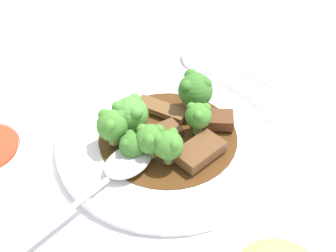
{
  "coord_description": "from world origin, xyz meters",
  "views": [
    {
      "loc": [
        -0.27,
        0.38,
        0.45
      ],
      "look_at": [
        0.0,
        0.0,
        0.03
      ],
      "focal_mm": 50.0,
      "sensor_mm": 36.0,
      "label": 1
    }
  ],
  "objects_px": {
    "broccoli_floret_5": "(194,89)",
    "beef_strip_0": "(200,151)",
    "beef_strip_2": "(155,135)",
    "broccoli_floret_4": "(130,114)",
    "broccoli_floret_0": "(113,125)",
    "broccoli_floret_2": "(132,145)",
    "main_plate": "(168,139)",
    "sauce_dish": "(206,56)",
    "broccoli_floret_3": "(198,116)",
    "broccoli_floret_6": "(150,139)",
    "beef_strip_1": "(214,120)",
    "beef_strip_3": "(161,109)",
    "broccoli_floret_1": "(169,145)",
    "serving_spoon": "(119,169)"
  },
  "relations": [
    {
      "from": "broccoli_floret_5",
      "to": "beef_strip_0",
      "type": "bearing_deg",
      "value": 127.99
    },
    {
      "from": "beef_strip_2",
      "to": "broccoli_floret_4",
      "type": "height_order",
      "value": "broccoli_floret_4"
    },
    {
      "from": "broccoli_floret_0",
      "to": "broccoli_floret_2",
      "type": "distance_m",
      "value": 0.04
    },
    {
      "from": "main_plate",
      "to": "sauce_dish",
      "type": "xyz_separation_m",
      "value": [
        0.07,
        -0.21,
        -0.0
      ]
    },
    {
      "from": "sauce_dish",
      "to": "broccoli_floret_3",
      "type": "bearing_deg",
      "value": 118.07
    },
    {
      "from": "broccoli_floret_3",
      "to": "broccoli_floret_5",
      "type": "distance_m",
      "value": 0.05
    },
    {
      "from": "main_plate",
      "to": "broccoli_floret_4",
      "type": "height_order",
      "value": "broccoli_floret_4"
    },
    {
      "from": "beef_strip_0",
      "to": "broccoli_floret_6",
      "type": "xyz_separation_m",
      "value": [
        0.05,
        0.04,
        0.02
      ]
    },
    {
      "from": "beef_strip_1",
      "to": "beef_strip_3",
      "type": "height_order",
      "value": "beef_strip_1"
    },
    {
      "from": "broccoli_floret_0",
      "to": "broccoli_floret_6",
      "type": "height_order",
      "value": "broccoli_floret_0"
    },
    {
      "from": "broccoli_floret_1",
      "to": "broccoli_floret_5",
      "type": "relative_size",
      "value": 0.83
    },
    {
      "from": "broccoli_floret_0",
      "to": "main_plate",
      "type": "bearing_deg",
      "value": -132.41
    },
    {
      "from": "broccoli_floret_3",
      "to": "broccoli_floret_5",
      "type": "height_order",
      "value": "broccoli_floret_5"
    },
    {
      "from": "main_plate",
      "to": "beef_strip_2",
      "type": "xyz_separation_m",
      "value": [
        0.01,
        0.01,
        0.01
      ]
    },
    {
      "from": "broccoli_floret_3",
      "to": "serving_spoon",
      "type": "relative_size",
      "value": 0.21
    },
    {
      "from": "broccoli_floret_0",
      "to": "serving_spoon",
      "type": "distance_m",
      "value": 0.06
    },
    {
      "from": "beef_strip_1",
      "to": "sauce_dish",
      "type": "bearing_deg",
      "value": -55.35
    },
    {
      "from": "beef_strip_2",
      "to": "broccoli_floret_5",
      "type": "bearing_deg",
      "value": -94.96
    },
    {
      "from": "beef_strip_1",
      "to": "broccoli_floret_0",
      "type": "distance_m",
      "value": 0.14
    },
    {
      "from": "broccoli_floret_1",
      "to": "broccoli_floret_3",
      "type": "height_order",
      "value": "same"
    },
    {
      "from": "beef_strip_0",
      "to": "broccoli_floret_2",
      "type": "xyz_separation_m",
      "value": [
        0.07,
        0.05,
        0.01
      ]
    },
    {
      "from": "main_plate",
      "to": "broccoli_floret_2",
      "type": "bearing_deg",
      "value": 78.87
    },
    {
      "from": "main_plate",
      "to": "broccoli_floret_0",
      "type": "distance_m",
      "value": 0.08
    },
    {
      "from": "broccoli_floret_2",
      "to": "broccoli_floret_6",
      "type": "bearing_deg",
      "value": -138.84
    },
    {
      "from": "broccoli_floret_1",
      "to": "broccoli_floret_2",
      "type": "bearing_deg",
      "value": 26.04
    },
    {
      "from": "broccoli_floret_0",
      "to": "broccoli_floret_3",
      "type": "xyz_separation_m",
      "value": [
        -0.08,
        -0.08,
        -0.0
      ]
    },
    {
      "from": "broccoli_floret_2",
      "to": "sauce_dish",
      "type": "xyz_separation_m",
      "value": [
        0.05,
        -0.27,
        -0.03
      ]
    },
    {
      "from": "beef_strip_0",
      "to": "broccoli_floret_4",
      "type": "xyz_separation_m",
      "value": [
        0.1,
        0.02,
        0.03
      ]
    },
    {
      "from": "beef_strip_0",
      "to": "broccoli_floret_2",
      "type": "height_order",
      "value": "broccoli_floret_2"
    },
    {
      "from": "beef_strip_3",
      "to": "sauce_dish",
      "type": "distance_m",
      "value": 0.18
    },
    {
      "from": "beef_strip_0",
      "to": "broccoli_floret_1",
      "type": "height_order",
      "value": "broccoli_floret_1"
    },
    {
      "from": "broccoli_floret_4",
      "to": "beef_strip_2",
      "type": "bearing_deg",
      "value": -162.32
    },
    {
      "from": "beef_strip_3",
      "to": "serving_spoon",
      "type": "distance_m",
      "value": 0.13
    },
    {
      "from": "broccoli_floret_1",
      "to": "broccoli_floret_2",
      "type": "height_order",
      "value": "broccoli_floret_1"
    },
    {
      "from": "broccoli_floret_5",
      "to": "serving_spoon",
      "type": "bearing_deg",
      "value": 87.68
    },
    {
      "from": "broccoli_floret_5",
      "to": "broccoli_floret_0",
      "type": "bearing_deg",
      "value": 69.02
    },
    {
      "from": "main_plate",
      "to": "serving_spoon",
      "type": "xyz_separation_m",
      "value": [
        0.01,
        0.09,
        0.02
      ]
    },
    {
      "from": "broccoli_floret_4",
      "to": "broccoli_floret_6",
      "type": "height_order",
      "value": "broccoli_floret_4"
    },
    {
      "from": "broccoli_floret_3",
      "to": "beef_strip_1",
      "type": "bearing_deg",
      "value": -108.61
    },
    {
      "from": "beef_strip_0",
      "to": "broccoli_floret_5",
      "type": "distance_m",
      "value": 0.1
    },
    {
      "from": "beef_strip_2",
      "to": "beef_strip_3",
      "type": "xyz_separation_m",
      "value": [
        0.03,
        -0.05,
        0.0
      ]
    },
    {
      "from": "main_plate",
      "to": "beef_strip_3",
      "type": "xyz_separation_m",
      "value": [
        0.04,
        -0.03,
        0.01
      ]
    },
    {
      "from": "beef_strip_1",
      "to": "broccoli_floret_5",
      "type": "relative_size",
      "value": 1.06
    },
    {
      "from": "broccoli_floret_4",
      "to": "broccoli_floret_2",
      "type": "bearing_deg",
      "value": 130.44
    },
    {
      "from": "beef_strip_1",
      "to": "beef_strip_3",
      "type": "relative_size",
      "value": 0.77
    },
    {
      "from": "beef_strip_0",
      "to": "beef_strip_3",
      "type": "distance_m",
      "value": 0.1
    },
    {
      "from": "sauce_dish",
      "to": "broccoli_floret_1",
      "type": "bearing_deg",
      "value": 111.12
    },
    {
      "from": "broccoli_floret_4",
      "to": "main_plate",
      "type": "bearing_deg",
      "value": -149.38
    },
    {
      "from": "beef_strip_2",
      "to": "broccoli_floret_3",
      "type": "distance_m",
      "value": 0.06
    },
    {
      "from": "beef_strip_1",
      "to": "broccoli_floret_3",
      "type": "xyz_separation_m",
      "value": [
        0.01,
        0.03,
        0.02
      ]
    }
  ]
}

